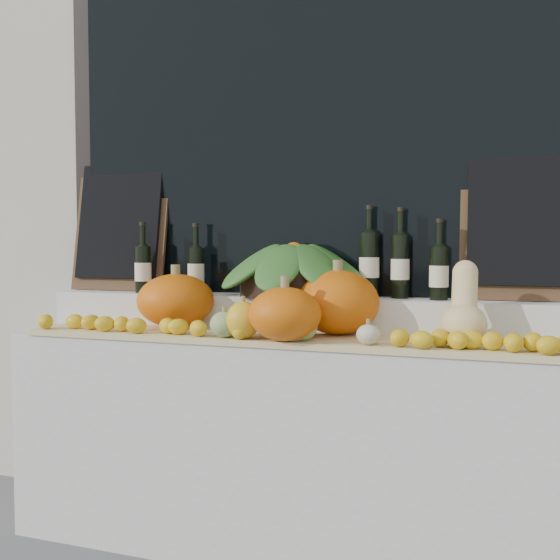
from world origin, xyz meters
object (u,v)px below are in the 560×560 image
object	(u,v)px
wine_bottle_tall	(369,264)
pumpkin_right	(338,302)
pumpkin_left	(176,301)
butternut_squash	(464,311)
produce_bowl	(294,269)

from	to	relation	value
wine_bottle_tall	pumpkin_right	bearing A→B (deg)	-114.74
pumpkin_left	pumpkin_right	distance (m)	0.71
pumpkin_left	pumpkin_right	world-z (taller)	pumpkin_right
pumpkin_left	wine_bottle_tall	size ratio (longest dim) A/B	0.87
butternut_squash	produce_bowl	xyz separation A→B (m)	(-0.71, 0.24, 0.13)
pumpkin_right	butternut_squash	size ratio (longest dim) A/B	1.11
produce_bowl	wine_bottle_tall	world-z (taller)	wine_bottle_tall
pumpkin_left	produce_bowl	world-z (taller)	produce_bowl
produce_bowl	wine_bottle_tall	size ratio (longest dim) A/B	1.84
pumpkin_left	wine_bottle_tall	xyz separation A→B (m)	(0.80, 0.20, 0.16)
butternut_squash	produce_bowl	distance (m)	0.76
pumpkin_left	wine_bottle_tall	bearing A→B (deg)	13.87
pumpkin_right	butternut_squash	xyz separation A→B (m)	(0.48, -0.10, -0.01)
pumpkin_left	produce_bowl	xyz separation A→B (m)	(0.49, 0.15, 0.14)
pumpkin_left	butternut_squash	size ratio (longest dim) A/B	1.12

